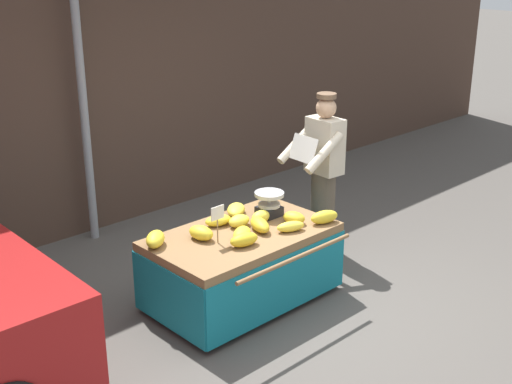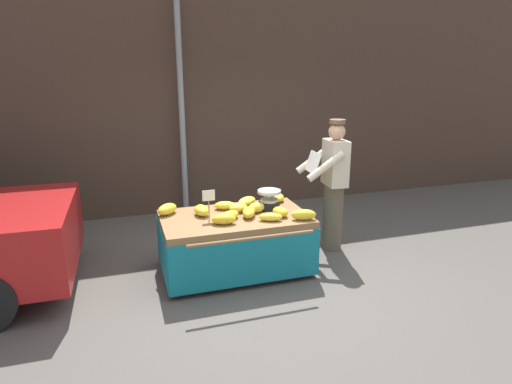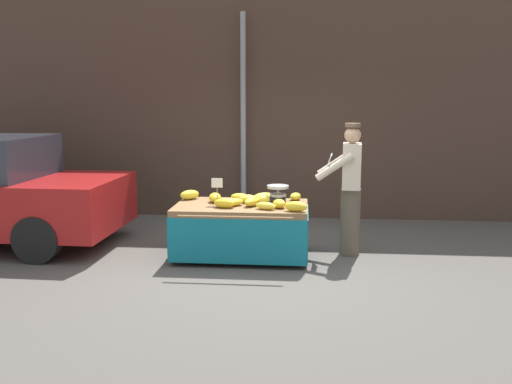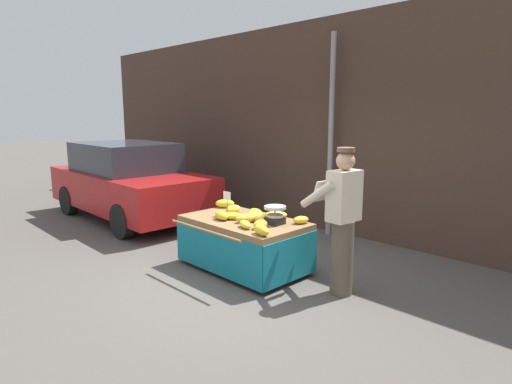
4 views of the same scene
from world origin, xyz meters
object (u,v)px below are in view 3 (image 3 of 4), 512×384
object	(u,v)px
street_pole	(243,119)
weighing_scale	(278,194)
banana_bunch_10	(190,195)
banana_bunch_0	(263,196)
banana_bunch_9	(295,196)
price_sign	(217,185)
banana_bunch_5	(240,197)
banana_bunch_3	(252,202)
banana_bunch_6	(215,198)
banana_bunch_7	(233,202)
banana_bunch_8	(248,199)
vendor_person	(350,189)
banana_bunch_2	(224,203)
banana_bunch_1	(296,207)
banana_cart	(241,219)
banana_bunch_11	(279,204)
banana_bunch_4	(266,206)
banana_bunch_12	(263,200)

from	to	relation	value
street_pole	weighing_scale	world-z (taller)	street_pole
banana_bunch_10	banana_bunch_0	bearing A→B (deg)	3.85
banana_bunch_9	price_sign	bearing A→B (deg)	-157.95
weighing_scale	banana_bunch_10	world-z (taller)	weighing_scale
banana_bunch_0	banana_bunch_5	xyz separation A→B (m)	(-0.30, -0.09, 0.00)
banana_bunch_3	banana_bunch_6	world-z (taller)	banana_bunch_6
banana_bunch_7	banana_bunch_8	distance (m)	0.28
banana_bunch_3	banana_bunch_7	size ratio (longest dim) A/B	1.06
banana_bunch_9	banana_bunch_10	size ratio (longest dim) A/B	0.77
price_sign	vendor_person	bearing A→B (deg)	9.53
price_sign	banana_bunch_9	world-z (taller)	price_sign
banana_bunch_2	banana_bunch_7	world-z (taller)	banana_bunch_2
banana_bunch_1	street_pole	bearing A→B (deg)	109.57
banana_bunch_10	banana_cart	bearing A→B (deg)	-21.92
banana_bunch_2	banana_bunch_11	size ratio (longest dim) A/B	1.24
banana_bunch_4	banana_bunch_10	distance (m)	1.21
banana_bunch_2	banana_bunch_11	world-z (taller)	banana_bunch_2
banana_bunch_5	banana_bunch_6	xyz separation A→B (m)	(-0.31, -0.14, 0.01)
banana_bunch_8	banana_bunch_10	size ratio (longest dim) A/B	0.78
price_sign	banana_bunch_5	world-z (taller)	price_sign
banana_bunch_2	banana_bunch_9	xyz separation A→B (m)	(0.86, 0.60, -0.01)
banana_cart	weighing_scale	bearing A→B (deg)	14.34
weighing_scale	vendor_person	xyz separation A→B (m)	(0.92, 0.14, 0.06)
weighing_scale	banana_bunch_7	distance (m)	0.60
price_sign	banana_bunch_2	size ratio (longest dim) A/B	1.29
banana_bunch_9	banana_bunch_11	xyz separation A→B (m)	(-0.19, -0.55, 0.01)
price_sign	banana_bunch_10	size ratio (longest dim) A/B	1.21
banana_bunch_5	banana_bunch_7	distance (m)	0.37
street_pole	banana_bunch_5	bearing A→B (deg)	-84.82
banana_bunch_4	banana_bunch_6	xyz separation A→B (m)	(-0.69, 0.42, 0.01)
banana_bunch_3	banana_bunch_6	xyz separation A→B (m)	(-0.51, 0.21, 0.01)
banana_bunch_5	banana_bunch_11	size ratio (longest dim) A/B	1.20
price_sign	banana_bunch_7	size ratio (longest dim) A/B	1.21
banana_bunch_3	banana_bunch_4	distance (m)	0.28
banana_bunch_5	banana_bunch_11	distance (m)	0.70
banana_bunch_8	weighing_scale	bearing A→B (deg)	-0.25
banana_bunch_9	banana_bunch_12	bearing A→B (deg)	-140.97
banana_bunch_5	vendor_person	world-z (taller)	vendor_person
banana_bunch_4	street_pole	bearing A→B (deg)	102.54
banana_cart	banana_bunch_4	distance (m)	0.50
banana_cart	banana_bunch_5	bearing A→B (deg)	100.61
banana_bunch_0	banana_bunch_6	size ratio (longest dim) A/B	1.18
weighing_scale	banana_bunch_2	size ratio (longest dim) A/B	1.06
weighing_scale	banana_bunch_6	distance (m)	0.82
banana_bunch_2	banana_bunch_5	distance (m)	0.52
banana_bunch_1	banana_bunch_4	xyz separation A→B (m)	(-0.36, 0.08, -0.01)
banana_bunch_0	banana_bunch_12	size ratio (longest dim) A/B	1.47
banana_bunch_9	banana_bunch_11	size ratio (longest dim) A/B	1.01
banana_bunch_6	banana_bunch_7	distance (m)	0.36
banana_bunch_4	banana_bunch_11	bearing A→B (deg)	34.22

